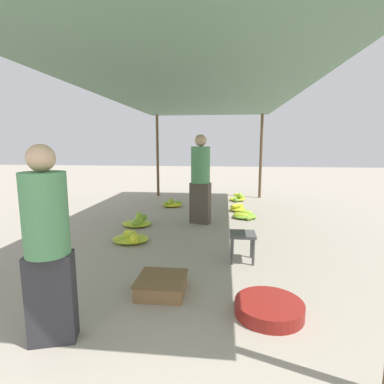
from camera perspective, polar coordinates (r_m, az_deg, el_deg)
The scene contains 14 objects.
canopy_post_back_left at distance 9.13m, azimuth -6.57°, elevation 6.80°, with size 0.08×0.08×2.42m, color brown.
canopy_post_back_right at distance 8.97m, azimuth 12.98°, elevation 6.59°, with size 0.08×0.08×2.42m, color brown.
canopy_tarp at distance 5.43m, azimuth 1.06°, elevation 18.37°, with size 3.46×7.54×0.04m, color #567A60.
vendor_foreground at distance 2.57m, azimuth -25.82°, elevation -8.79°, with size 0.41×0.41×1.57m.
stool at distance 4.11m, azimuth 9.59°, elevation -8.70°, with size 0.34×0.34×0.39m.
basin_black at distance 3.05m, azimuth 14.45°, elevation -20.64°, with size 0.63×0.63×0.13m.
banana_pile_left_0 at distance 4.97m, azimuth -11.63°, elevation -8.59°, with size 0.58×0.57×0.20m.
banana_pile_left_1 at distance 5.92m, azimuth -10.25°, elevation -5.55°, with size 0.55×0.59×0.27m.
banana_pile_left_2 at distance 7.58m, azimuth -3.96°, elevation -2.29°, with size 0.54×0.42×0.22m.
banana_pile_right_0 at distance 6.51m, azimuth 9.90°, elevation -4.43°, with size 0.52×0.58×0.14m.
banana_pile_right_1 at distance 8.43m, azimuth 8.71°, elevation -1.15°, with size 0.45×0.50×0.24m.
banana_pile_right_2 at distance 7.14m, azimuth 8.72°, elevation -3.06°, with size 0.42×0.40×0.19m.
crate_near at distance 3.34m, azimuth -5.79°, elevation -17.20°, with size 0.51×0.51×0.18m.
shopper_walking_mid at distance 5.88m, azimuth 1.62°, elevation 2.69°, with size 0.45×0.45×1.75m.
Camera 1 is at (0.49, -1.47, 1.56)m, focal length 28.00 mm.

